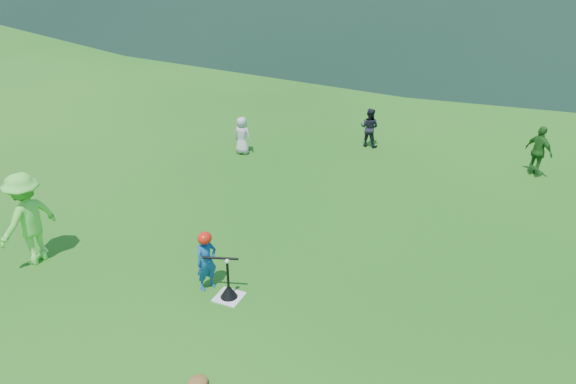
# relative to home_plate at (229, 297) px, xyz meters

# --- Properties ---
(ground) EXTENTS (120.00, 120.00, 0.00)m
(ground) POSITION_rel_home_plate_xyz_m (0.00, 0.00, -0.01)
(ground) COLOR #1A5513
(ground) RESTS_ON ground
(home_plate) EXTENTS (0.45, 0.45, 0.02)m
(home_plate) POSITION_rel_home_plate_xyz_m (0.00, 0.00, 0.00)
(home_plate) COLOR silver
(home_plate) RESTS_ON ground
(baseball) EXTENTS (0.08, 0.08, 0.08)m
(baseball) POSITION_rel_home_plate_xyz_m (0.00, 0.00, 0.73)
(baseball) COLOR white
(baseball) RESTS_ON batting_tee
(batter_child) EXTENTS (0.41, 0.47, 1.09)m
(batter_child) POSITION_rel_home_plate_xyz_m (-0.48, 0.11, 0.53)
(batter_child) COLOR #134E89
(batter_child) RESTS_ON ground
(adult_coach) EXTENTS (0.77, 1.22, 1.80)m
(adult_coach) POSITION_rel_home_plate_xyz_m (-3.92, -0.46, 0.89)
(adult_coach) COLOR #63E443
(adult_coach) RESTS_ON ground
(fielder_a) EXTENTS (0.52, 0.35, 1.04)m
(fielder_a) POSITION_rel_home_plate_xyz_m (-2.88, 5.90, 0.51)
(fielder_a) COLOR #BEBEBE
(fielder_a) RESTS_ON ground
(fielder_b) EXTENTS (0.57, 0.46, 1.11)m
(fielder_b) POSITION_rel_home_plate_xyz_m (0.14, 7.84, 0.55)
(fielder_b) COLOR black
(fielder_b) RESTS_ON ground
(fielder_c) EXTENTS (0.80, 0.71, 1.30)m
(fielder_c) POSITION_rel_home_plate_xyz_m (4.56, 7.58, 0.64)
(fielder_c) COLOR #22611D
(fielder_c) RESTS_ON ground
(batting_tee) EXTENTS (0.30, 0.30, 0.68)m
(batting_tee) POSITION_rel_home_plate_xyz_m (0.00, 0.00, 0.12)
(batting_tee) COLOR black
(batting_tee) RESTS_ON home_plate
(batter_gear) EXTENTS (0.72, 0.26, 0.45)m
(batter_gear) POSITION_rel_home_plate_xyz_m (-0.46, 0.11, 0.97)
(batter_gear) COLOR red
(batter_gear) RESTS_ON ground
(outfield_fence) EXTENTS (70.07, 0.08, 1.33)m
(outfield_fence) POSITION_rel_home_plate_xyz_m (0.00, 28.00, 0.69)
(outfield_fence) COLOR gray
(outfield_fence) RESTS_ON ground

